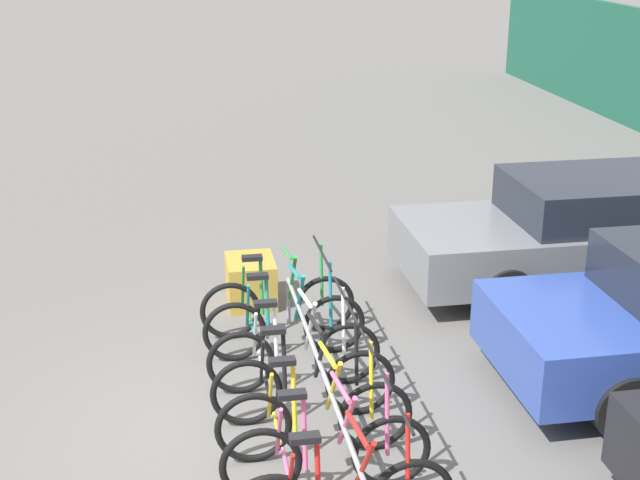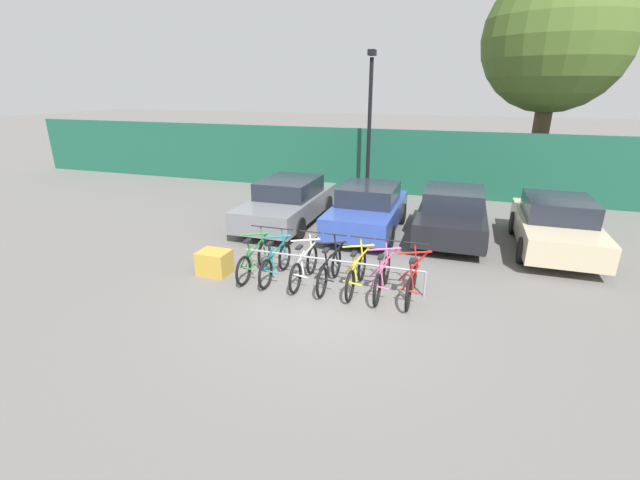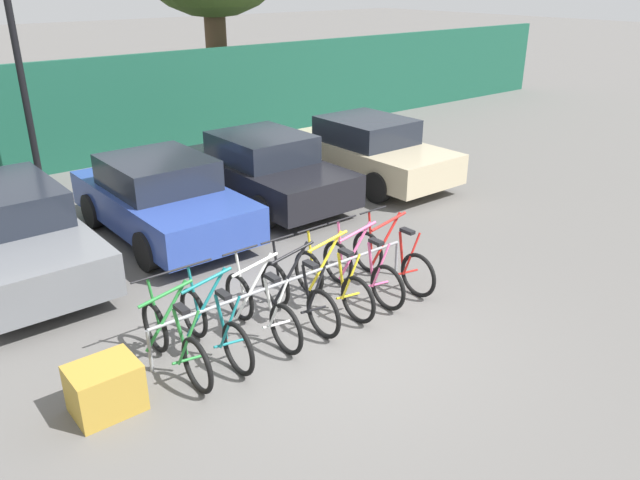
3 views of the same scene
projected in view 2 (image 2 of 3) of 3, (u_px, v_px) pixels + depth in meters
ground_plane at (326, 297)px, 8.80m from camera, size 120.00×120.00×0.00m
hoarding_wall at (399, 162)px, 16.85m from camera, size 36.00×0.16×2.52m
bike_rack at (331, 262)px, 9.28m from camera, size 4.08×0.04×0.57m
bicycle_green at (254, 260)px, 9.71m from camera, size 0.68×1.71×1.05m
bicycle_teal at (276, 263)px, 9.55m from camera, size 0.68×1.71×1.05m
bicycle_white at (304, 267)px, 9.35m from camera, size 0.68×1.71×1.05m
bicycle_black at (329, 270)px, 9.18m from camera, size 0.68×1.71×1.05m
bicycle_yellow at (356, 274)px, 9.00m from camera, size 0.68×1.71×1.05m
bicycle_pink at (382, 277)px, 8.84m from camera, size 0.68×1.71×1.05m
bicycle_red at (412, 281)px, 8.66m from camera, size 0.68×1.71×1.05m
car_grey at (289, 202)px, 13.36m from camera, size 1.91×4.55×1.40m
car_blue at (368, 209)px, 12.56m from camera, size 1.91×3.96×1.40m
car_black at (452, 214)px, 12.11m from camera, size 1.91×3.96×1.40m
car_beige at (556, 225)px, 11.12m from camera, size 1.91×4.05×1.40m
lamp_post at (370, 118)px, 15.68m from camera, size 0.24×0.44×5.30m
cargo_crate at (214, 263)px, 9.83m from camera, size 0.70×0.56×0.55m
tree_behind_hoarding at (556, 40)px, 15.45m from camera, size 5.17×5.17×8.29m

